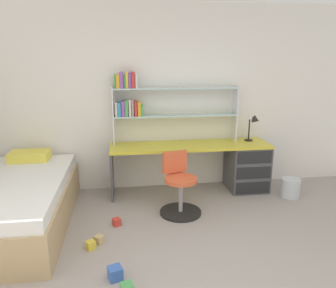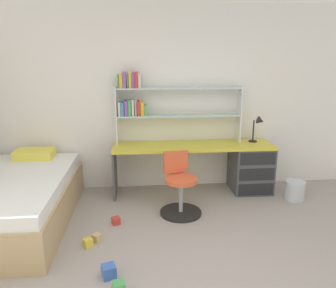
{
  "view_description": "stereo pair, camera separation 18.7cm",
  "coord_description": "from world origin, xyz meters",
  "px_view_note": "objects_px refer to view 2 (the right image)",
  "views": [
    {
      "loc": [
        -0.73,
        -2.0,
        1.87
      ],
      "look_at": [
        -0.22,
        1.66,
        0.91
      ],
      "focal_mm": 34.88,
      "sensor_mm": 36.0,
      "label": 1
    },
    {
      "loc": [
        -0.55,
        -2.02,
        1.87
      ],
      "look_at": [
        -0.22,
        1.66,
        0.91
      ],
      "focal_mm": 34.88,
      "sensor_mm": 36.0,
      "label": 2
    }
  ],
  "objects_px": {
    "bed_platform": "(17,201)",
    "toy_block_blue_0": "(109,271)",
    "toy_block_natural_3": "(97,238)",
    "desk_lamp": "(259,125)",
    "toy_block_green_4": "(119,288)",
    "bookshelf_hutch": "(156,101)",
    "waste_bin": "(295,190)",
    "toy_block_yellow_1": "(88,243)",
    "swivel_chair": "(180,190)",
    "desk": "(235,164)",
    "toy_block_red_2": "(116,221)"
  },
  "relations": [
    {
      "from": "toy_block_yellow_1",
      "to": "swivel_chair",
      "type": "bearing_deg",
      "value": 33.5
    },
    {
      "from": "bed_platform",
      "to": "toy_block_green_4",
      "type": "distance_m",
      "value": 1.82
    },
    {
      "from": "toy_block_natural_3",
      "to": "bed_platform",
      "type": "bearing_deg",
      "value": 152.85
    },
    {
      "from": "toy_block_green_4",
      "to": "desk",
      "type": "bearing_deg",
      "value": 52.87
    },
    {
      "from": "desk_lamp",
      "to": "toy_block_natural_3",
      "type": "height_order",
      "value": "desk_lamp"
    },
    {
      "from": "waste_bin",
      "to": "toy_block_blue_0",
      "type": "bearing_deg",
      "value": -148.57
    },
    {
      "from": "waste_bin",
      "to": "toy_block_natural_3",
      "type": "distance_m",
      "value": 2.72
    },
    {
      "from": "toy_block_yellow_1",
      "to": "toy_block_red_2",
      "type": "height_order",
      "value": "same"
    },
    {
      "from": "waste_bin",
      "to": "toy_block_red_2",
      "type": "relative_size",
      "value": 3.16
    },
    {
      "from": "waste_bin",
      "to": "toy_block_yellow_1",
      "type": "bearing_deg",
      "value": -160.24
    },
    {
      "from": "bookshelf_hutch",
      "to": "desk_lamp",
      "type": "bearing_deg",
      "value": -3.74
    },
    {
      "from": "toy_block_red_2",
      "to": "toy_block_natural_3",
      "type": "relative_size",
      "value": 1.02
    },
    {
      "from": "bed_platform",
      "to": "toy_block_blue_0",
      "type": "bearing_deg",
      "value": -44.01
    },
    {
      "from": "toy_block_yellow_1",
      "to": "toy_block_red_2",
      "type": "bearing_deg",
      "value": 60.57
    },
    {
      "from": "bookshelf_hutch",
      "to": "toy_block_yellow_1",
      "type": "distance_m",
      "value": 2.11
    },
    {
      "from": "swivel_chair",
      "to": "bookshelf_hutch",
      "type": "bearing_deg",
      "value": 107.13
    },
    {
      "from": "bed_platform",
      "to": "desk_lamp",
      "type": "bearing_deg",
      "value": 14.4
    },
    {
      "from": "toy_block_blue_0",
      "to": "toy_block_red_2",
      "type": "distance_m",
      "value": 0.97
    },
    {
      "from": "desk",
      "to": "toy_block_green_4",
      "type": "bearing_deg",
      "value": -127.13
    },
    {
      "from": "toy_block_red_2",
      "to": "toy_block_natural_3",
      "type": "distance_m",
      "value": 0.4
    },
    {
      "from": "bookshelf_hutch",
      "to": "swivel_chair",
      "type": "height_order",
      "value": "bookshelf_hutch"
    },
    {
      "from": "waste_bin",
      "to": "toy_block_natural_3",
      "type": "height_order",
      "value": "waste_bin"
    },
    {
      "from": "swivel_chair",
      "to": "bed_platform",
      "type": "distance_m",
      "value": 1.92
    },
    {
      "from": "desk",
      "to": "waste_bin",
      "type": "distance_m",
      "value": 0.88
    },
    {
      "from": "swivel_chair",
      "to": "bed_platform",
      "type": "bearing_deg",
      "value": -177.04
    },
    {
      "from": "bed_platform",
      "to": "toy_block_red_2",
      "type": "bearing_deg",
      "value": -6.69
    },
    {
      "from": "bookshelf_hutch",
      "to": "waste_bin",
      "type": "distance_m",
      "value": 2.27
    },
    {
      "from": "toy_block_blue_0",
      "to": "toy_block_natural_3",
      "type": "height_order",
      "value": "toy_block_blue_0"
    },
    {
      "from": "bookshelf_hutch",
      "to": "toy_block_green_4",
      "type": "relative_size",
      "value": 17.96
    },
    {
      "from": "bed_platform",
      "to": "toy_block_blue_0",
      "type": "height_order",
      "value": "bed_platform"
    },
    {
      "from": "desk",
      "to": "bookshelf_hutch",
      "type": "bearing_deg",
      "value": 171.9
    },
    {
      "from": "swivel_chair",
      "to": "toy_block_red_2",
      "type": "bearing_deg",
      "value": -163.42
    },
    {
      "from": "bookshelf_hutch",
      "to": "swivel_chair",
      "type": "distance_m",
      "value": 1.31
    },
    {
      "from": "toy_block_natural_3",
      "to": "toy_block_green_4",
      "type": "relative_size",
      "value": 0.84
    },
    {
      "from": "swivel_chair",
      "to": "waste_bin",
      "type": "relative_size",
      "value": 2.85
    },
    {
      "from": "bookshelf_hutch",
      "to": "toy_block_red_2",
      "type": "distance_m",
      "value": 1.72
    },
    {
      "from": "toy_block_blue_0",
      "to": "toy_block_red_2",
      "type": "height_order",
      "value": "toy_block_blue_0"
    },
    {
      "from": "toy_block_natural_3",
      "to": "toy_block_blue_0",
      "type": "bearing_deg",
      "value": -73.58
    },
    {
      "from": "toy_block_natural_3",
      "to": "toy_block_yellow_1",
      "type": "bearing_deg",
      "value": -129.51
    },
    {
      "from": "toy_block_yellow_1",
      "to": "toy_block_green_4",
      "type": "xyz_separation_m",
      "value": [
        0.36,
        -0.72,
        0.01
      ]
    },
    {
      "from": "bookshelf_hutch",
      "to": "bed_platform",
      "type": "xyz_separation_m",
      "value": [
        -1.67,
        -0.9,
        -1.02
      ]
    },
    {
      "from": "bookshelf_hutch",
      "to": "toy_block_red_2",
      "type": "xyz_separation_m",
      "value": [
        -0.53,
        -1.03,
        -1.26
      ]
    },
    {
      "from": "waste_bin",
      "to": "toy_block_natural_3",
      "type": "relative_size",
      "value": 3.23
    },
    {
      "from": "swivel_chair",
      "to": "toy_block_yellow_1",
      "type": "bearing_deg",
      "value": -146.5
    },
    {
      "from": "waste_bin",
      "to": "bed_platform",
      "type": "bearing_deg",
      "value": -174.07
    },
    {
      "from": "desk",
      "to": "toy_block_blue_0",
      "type": "bearing_deg",
      "value": -131.91
    },
    {
      "from": "toy_block_yellow_1",
      "to": "toy_block_red_2",
      "type": "xyz_separation_m",
      "value": [
        0.26,
        0.45,
        0.0
      ]
    },
    {
      "from": "toy_block_red_2",
      "to": "desk_lamp",
      "type": "bearing_deg",
      "value": 25.16
    },
    {
      "from": "toy_block_blue_0",
      "to": "toy_block_natural_3",
      "type": "distance_m",
      "value": 0.63
    },
    {
      "from": "swivel_chair",
      "to": "desk_lamp",
      "type": "bearing_deg",
      "value": 30.13
    }
  ]
}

